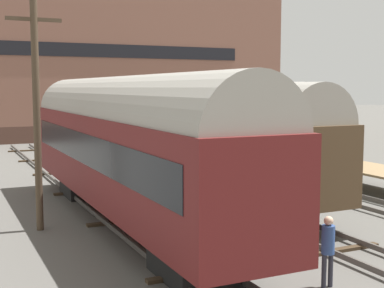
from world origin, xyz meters
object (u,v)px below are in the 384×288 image
Objects in this scene: train_car_green at (225,120)px; person_worker at (328,245)px; utility_pole at (37,107)px; train_car_maroon at (124,141)px; train_car_brown at (200,131)px.

train_car_green is 9.05× the size of person_worker.
utility_pole is (-12.66, -9.99, 1.28)m from train_car_green.
train_car_brown is at bearing 39.18° from train_car_maroon.
train_car_green is 8.22m from train_car_brown.
train_car_green reaches higher than person_worker.
train_car_brown is at bearing 23.69° from utility_pole.
utility_pole reaches higher than train_car_brown.
train_car_brown is at bearing -126.71° from train_car_green.
person_worker is at bearing -71.53° from train_car_maroon.
utility_pole is at bearing 168.04° from train_car_maroon.
person_worker is (-2.31, -11.79, -1.80)m from train_car_brown.
train_car_green is 19.83m from person_worker.
train_car_green is at bearing 47.15° from train_car_maroon.
train_car_maroon reaches higher than person_worker.
person_worker is at bearing -101.07° from train_car_brown.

